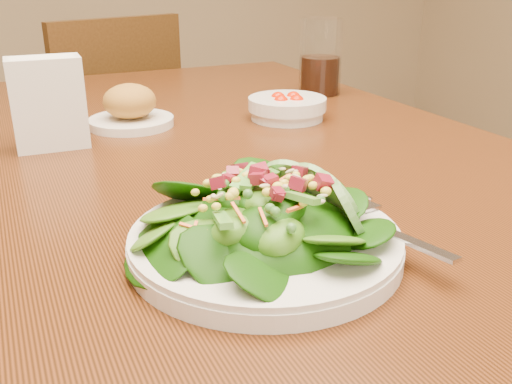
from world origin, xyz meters
TOP-DOWN VIEW (x-y plane):
  - dining_table at (0.00, 0.00)m, footprint 0.90×1.40m
  - chair_far at (0.01, 0.94)m, footprint 0.51×0.51m
  - salad_plate at (-0.05, -0.31)m, footprint 0.26×0.26m
  - bread_plate at (-0.07, 0.20)m, footprint 0.14×0.14m
  - tomato_bowl at (0.19, 0.13)m, footprint 0.14×0.14m
  - drinking_glass at (0.35, 0.28)m, footprint 0.09×0.09m
  - napkin_holder at (-0.20, 0.13)m, footprint 0.10×0.06m

SIDE VIEW (x-z plane):
  - chair_far at x=0.01m, z-range 0.03..0.90m
  - dining_table at x=0.00m, z-range 0.27..1.02m
  - tomato_bowl at x=0.19m, z-range 0.75..0.79m
  - salad_plate at x=-0.05m, z-range 0.74..0.81m
  - bread_plate at x=-0.07m, z-range 0.74..0.81m
  - drinking_glass at x=0.35m, z-range 0.74..0.89m
  - napkin_holder at x=-0.20m, z-range 0.75..0.89m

